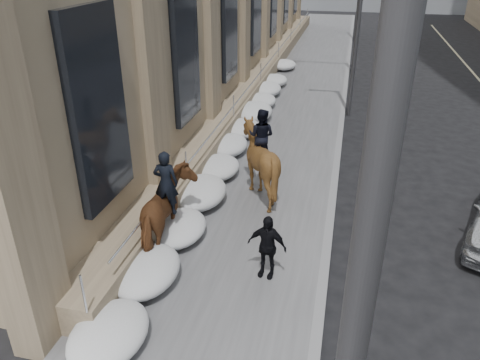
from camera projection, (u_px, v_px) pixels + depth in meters
name	position (u px, v px, depth m)	size (l,w,h in m)	color
ground	(206.00, 295.00, 10.92)	(140.00, 140.00, 0.00)	black
sidewalk	(275.00, 139.00, 19.59)	(5.00, 80.00, 0.12)	#4B4B4D
curb	(339.00, 144.00, 19.06)	(0.24, 80.00, 0.12)	slate
streetlight_mid	(355.00, 15.00, 20.48)	(1.71, 0.24, 8.00)	#2D2D30
traffic_signal	(344.00, 7.00, 27.84)	(4.10, 0.22, 6.00)	#2D2D30
snow_bank	(231.00, 143.00, 18.05)	(1.70, 18.10, 0.76)	silver
mounted_horse_left	(168.00, 212.00, 11.98)	(1.35, 2.55, 2.70)	#553119
mounted_horse_right	(259.00, 159.00, 14.56)	(2.20, 2.39, 2.81)	#492F15
pedestrian	(267.00, 246.00, 11.07)	(0.96, 0.40, 1.64)	black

